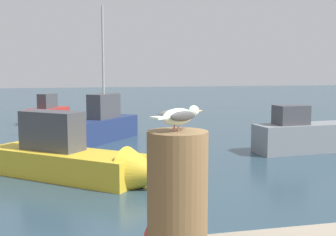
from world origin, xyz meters
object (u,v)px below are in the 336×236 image
(mooring_post, at_px, (177,196))
(boat_yellow, at_px, (79,160))
(boat_red, at_px, (43,113))
(seagull, at_px, (178,116))
(boat_navy, at_px, (96,127))
(boat_grey, at_px, (315,135))

(mooring_post, distance_m, boat_yellow, 7.78)
(boat_yellow, distance_m, boat_red, 11.63)
(seagull, distance_m, boat_red, 19.37)
(boat_yellow, bearing_deg, seagull, -86.65)
(seagull, bearing_deg, boat_yellow, 93.35)
(mooring_post, height_order, boat_navy, boat_navy)
(seagull, bearing_deg, boat_grey, 54.00)
(seagull, distance_m, boat_navy, 12.81)
(seagull, height_order, boat_grey, seagull)
(seagull, bearing_deg, boat_navy, 88.92)
(mooring_post, relative_size, boat_grey, 0.19)
(seagull, bearing_deg, mooring_post, -152.00)
(boat_navy, bearing_deg, boat_grey, -25.08)
(mooring_post, distance_m, boat_red, 19.33)
(mooring_post, bearing_deg, boat_red, 95.80)
(boat_red, height_order, boat_navy, boat_navy)
(boat_yellow, relative_size, boat_navy, 0.93)
(boat_red, bearing_deg, boat_grey, -47.25)
(boat_grey, height_order, boat_navy, boat_navy)
(boat_navy, bearing_deg, boat_red, 108.67)
(boat_grey, height_order, boat_red, boat_grey)
(boat_grey, bearing_deg, boat_red, 132.75)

